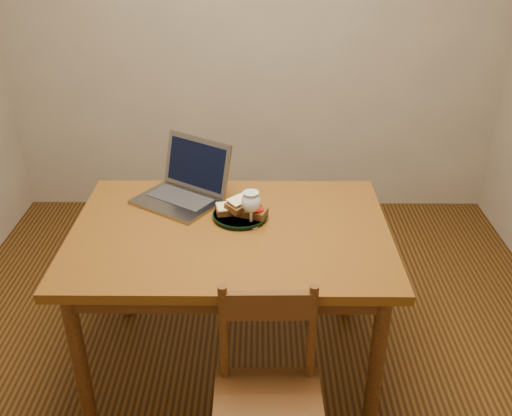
{
  "coord_description": "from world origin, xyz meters",
  "views": [
    {
      "loc": [
        0.04,
        -2.02,
        1.93
      ],
      "look_at": [
        0.02,
        0.05,
        0.8
      ],
      "focal_mm": 40.0,
      "sensor_mm": 36.0,
      "label": 1
    }
  ],
  "objects_px": {
    "plate": "(240,216)",
    "milk_glass": "(251,209)",
    "laptop": "(186,184)",
    "table": "(231,246)",
    "chair": "(268,394)"
  },
  "relations": [
    {
      "from": "plate",
      "to": "milk_glass",
      "type": "relative_size",
      "value": 1.51
    },
    {
      "from": "plate",
      "to": "laptop",
      "type": "xyz_separation_m",
      "value": [
        -0.25,
        0.19,
        0.06
      ]
    },
    {
      "from": "table",
      "to": "laptop",
      "type": "relative_size",
      "value": 2.79
    },
    {
      "from": "chair",
      "to": "laptop",
      "type": "height_order",
      "value": "laptop"
    },
    {
      "from": "chair",
      "to": "plate",
      "type": "bearing_deg",
      "value": 98.46
    },
    {
      "from": "laptop",
      "to": "table",
      "type": "bearing_deg",
      "value": -19.74
    },
    {
      "from": "chair",
      "to": "laptop",
      "type": "bearing_deg",
      "value": 111.56
    },
    {
      "from": "chair",
      "to": "laptop",
      "type": "xyz_separation_m",
      "value": [
        -0.36,
        0.88,
        0.37
      ]
    },
    {
      "from": "plate",
      "to": "laptop",
      "type": "relative_size",
      "value": 0.5
    },
    {
      "from": "chair",
      "to": "laptop",
      "type": "relative_size",
      "value": 0.87
    },
    {
      "from": "table",
      "to": "chair",
      "type": "distance_m",
      "value": 0.65
    },
    {
      "from": "plate",
      "to": "milk_glass",
      "type": "xyz_separation_m",
      "value": [
        0.05,
        -0.06,
        0.07
      ]
    },
    {
      "from": "table",
      "to": "chair",
      "type": "height_order",
      "value": "chair"
    },
    {
      "from": "laptop",
      "to": "milk_glass",
      "type": "bearing_deg",
      "value": -7.25
    },
    {
      "from": "plate",
      "to": "laptop",
      "type": "bearing_deg",
      "value": 142.86
    }
  ]
}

